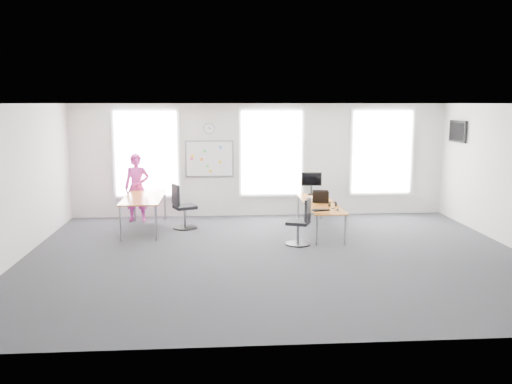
{
  "coord_description": "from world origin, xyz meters",
  "views": [
    {
      "loc": [
        -1.15,
        -10.37,
        3.01
      ],
      "look_at": [
        -0.31,
        1.2,
        1.1
      ],
      "focal_mm": 38.0,
      "sensor_mm": 36.0,
      "label": 1
    }
  ],
  "objects": [
    {
      "name": "headphones",
      "position": [
        1.47,
        1.64,
        0.72
      ],
      "size": [
        0.19,
        0.1,
        0.11
      ],
      "rotation": [
        0.0,
        0.0,
        0.2
      ],
      "color": "black",
      "rests_on": "desk_right"
    },
    {
      "name": "paper_stack",
      "position": [
        1.21,
        2.34,
        0.73
      ],
      "size": [
        0.35,
        0.3,
        0.1
      ],
      "primitive_type": "cube",
      "rotation": [
        0.0,
        0.0,
        0.28
      ],
      "color": "beige",
      "rests_on": "desk_right"
    },
    {
      "name": "laptop_sleeve",
      "position": [
        1.28,
        2.07,
        0.82
      ],
      "size": [
        0.38,
        0.26,
        0.3
      ],
      "rotation": [
        0.0,
        0.0,
        -0.17
      ],
      "color": "black",
      "rests_on": "desk_right"
    },
    {
      "name": "chair_right",
      "position": [
        0.62,
        0.83,
        0.44
      ],
      "size": [
        0.59,
        0.59,
        1.01
      ],
      "rotation": [
        0.0,
        0.0,
        -1.94
      ],
      "color": "black",
      "rests_on": "ground"
    },
    {
      "name": "keyboard",
      "position": [
        1.11,
        1.17,
        0.68
      ],
      "size": [
        0.42,
        0.27,
        0.02
      ],
      "primitive_type": "cube",
      "rotation": [
        0.0,
        0.0,
        0.35
      ],
      "color": "black",
      "rests_on": "desk_right"
    },
    {
      "name": "floor",
      "position": [
        0.0,
        0.0,
        0.0
      ],
      "size": [
        10.0,
        10.0,
        0.0
      ],
      "primitive_type": "plane",
      "color": "#27272C",
      "rests_on": "ground"
    },
    {
      "name": "window_left",
      "position": [
        -3.0,
        3.97,
        1.7
      ],
      "size": [
        1.6,
        0.06,
        2.2
      ],
      "primitive_type": "cube",
      "color": "white",
      "rests_on": "wall_back"
    },
    {
      "name": "person",
      "position": [
        -3.2,
        3.5,
        0.87
      ],
      "size": [
        0.64,
        0.43,
        1.74
      ],
      "primitive_type": "imported",
      "rotation": [
        0.0,
        0.0,
        -0.02
      ],
      "color": "#C42E96",
      "rests_on": "ground"
    },
    {
      "name": "tv",
      "position": [
        4.95,
        3.0,
        2.3
      ],
      "size": [
        0.06,
        0.9,
        0.55
      ],
      "primitive_type": "cube",
      "color": "black",
      "rests_on": "wall_right"
    },
    {
      "name": "chair_left",
      "position": [
        -2.0,
        2.56,
        0.48
      ],
      "size": [
        0.65,
        0.64,
        1.09
      ],
      "rotation": [
        0.0,
        0.0,
        1.97
      ],
      "color": "black",
      "rests_on": "ground"
    },
    {
      "name": "whiteboard",
      "position": [
        -1.35,
        3.97,
        1.55
      ],
      "size": [
        1.2,
        0.03,
        0.9
      ],
      "primitive_type": "cube",
      "color": "white",
      "rests_on": "wall_back"
    },
    {
      "name": "wall_left",
      "position": [
        -5.0,
        0.0,
        1.5
      ],
      "size": [
        0.0,
        10.0,
        10.0
      ],
      "primitive_type": "plane",
      "rotation": [
        1.57,
        0.0,
        1.57
      ],
      "color": "white",
      "rests_on": "ground"
    },
    {
      "name": "window_mid",
      "position": [
        0.3,
        3.97,
        1.7
      ],
      "size": [
        1.6,
        0.06,
        2.2
      ],
      "primitive_type": "cube",
      "color": "white",
      "rests_on": "wall_back"
    },
    {
      "name": "desk_right",
      "position": [
        1.27,
        2.12,
        0.63
      ],
      "size": [
        0.74,
        2.77,
        0.67
      ],
      "color": "#C26737",
      "rests_on": "ground"
    },
    {
      "name": "wall_clock",
      "position": [
        -1.35,
        3.97,
        2.35
      ],
      "size": [
        0.3,
        0.04,
        0.3
      ],
      "primitive_type": "cylinder",
      "rotation": [
        1.57,
        0.0,
        0.0
      ],
      "color": "gray",
      "rests_on": "wall_back"
    },
    {
      "name": "desk_left",
      "position": [
        -2.9,
        2.48,
        0.75
      ],
      "size": [
        0.89,
        2.23,
        0.82
      ],
      "color": "#C26737",
      "rests_on": "ground"
    },
    {
      "name": "window_right",
      "position": [
        3.3,
        3.97,
        1.7
      ],
      "size": [
        1.6,
        0.06,
        2.2
      ],
      "primitive_type": "cube",
      "color": "white",
      "rests_on": "wall_back"
    },
    {
      "name": "ceiling",
      "position": [
        0.0,
        0.0,
        3.0
      ],
      "size": [
        10.0,
        10.0,
        0.0
      ],
      "primitive_type": "plane",
      "rotation": [
        3.14,
        0.0,
        0.0
      ],
      "color": "white",
      "rests_on": "ground"
    },
    {
      "name": "wall_front",
      "position": [
        0.0,
        -4.0,
        1.5
      ],
      "size": [
        10.0,
        0.0,
        10.0
      ],
      "primitive_type": "plane",
      "rotation": [
        -1.57,
        0.0,
        0.0
      ],
      "color": "white",
      "rests_on": "ground"
    },
    {
      "name": "mouse",
      "position": [
        1.49,
        1.14,
        0.69
      ],
      "size": [
        0.08,
        0.12,
        0.04
      ],
      "primitive_type": "ellipsoid",
      "rotation": [
        0.0,
        0.0,
        -0.08
      ],
      "color": "black",
      "rests_on": "desk_right"
    },
    {
      "name": "lens_cap",
      "position": [
        1.42,
        1.38,
        0.68
      ],
      "size": [
        0.09,
        0.09,
        0.01
      ],
      "primitive_type": "cylinder",
      "rotation": [
        0.0,
        0.0,
        0.28
      ],
      "color": "black",
      "rests_on": "desk_right"
    },
    {
      "name": "monitor",
      "position": [
        1.27,
        3.29,
        1.02
      ],
      "size": [
        0.52,
        0.21,
        0.58
      ],
      "rotation": [
        0.0,
        0.0,
        -0.07
      ],
      "color": "black",
      "rests_on": "desk_right"
    },
    {
      "name": "wall_back",
      "position": [
        0.0,
        4.0,
        1.5
      ],
      "size": [
        10.0,
        0.0,
        10.0
      ],
      "primitive_type": "plane",
      "rotation": [
        1.57,
        0.0,
        0.0
      ],
      "color": "white",
      "rests_on": "ground"
    }
  ]
}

